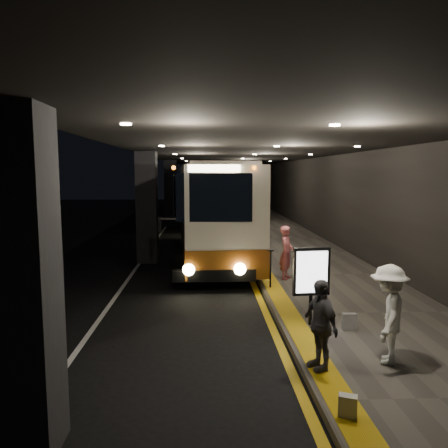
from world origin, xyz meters
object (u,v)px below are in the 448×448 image
object	(u,v)px
coach_second	(208,195)
passenger_waiting_white	(389,314)
coach_main	(211,214)
passenger_waiting_grey	(320,324)
passenger_boarding	(286,252)
bag_plain	(348,406)
info_sign	(311,273)
stanchion_post	(271,269)
bag_polka	(349,322)

from	to	relation	value
coach_second	passenger_waiting_white	world-z (taller)	coach_second
coach_second	passenger_waiting_white	size ratio (longest dim) A/B	7.02
coach_main	passenger_waiting_grey	distance (m)	11.53
passenger_boarding	bag_plain	world-z (taller)	passenger_boarding
coach_second	info_sign	size ratio (longest dim) A/B	7.14
coach_second	passenger_waiting_grey	distance (m)	24.85
bag_plain	passenger_boarding	bearing A→B (deg)	85.57
passenger_boarding	stanchion_post	size ratio (longest dim) A/B	1.53
info_sign	stanchion_post	distance (m)	3.32
stanchion_post	coach_main	bearing A→B (deg)	105.84
coach_main	bag_polka	world-z (taller)	coach_main
passenger_boarding	coach_main	bearing A→B (deg)	50.80
passenger_waiting_white	bag_polka	xyz separation A→B (m)	(-0.15, 1.64, -0.72)
passenger_boarding	info_sign	distance (m)	4.33
passenger_waiting_grey	stanchion_post	xyz separation A→B (m)	(-0.05, 5.44, -0.24)
bag_polka	coach_main	bearing A→B (deg)	106.86
passenger_waiting_grey	stanchion_post	world-z (taller)	passenger_waiting_grey
stanchion_post	coach_second	bearing A→B (deg)	95.02
passenger_boarding	passenger_waiting_grey	distance (m)	6.55
passenger_boarding	passenger_waiting_grey	size ratio (longest dim) A/B	1.08
passenger_boarding	passenger_waiting_white	distance (m)	6.35
info_sign	coach_second	bearing A→B (deg)	90.46
passenger_waiting_white	bag_plain	distance (m)	2.30
coach_second	bag_polka	world-z (taller)	coach_second
passenger_waiting_grey	bag_plain	size ratio (longest dim) A/B	5.01
bag_polka	info_sign	distance (m)	1.32
passenger_waiting_white	bag_polka	world-z (taller)	passenger_waiting_white
bag_plain	stanchion_post	xyz separation A→B (m)	(-0.05, 6.98, 0.41)
passenger_waiting_white	bag_polka	distance (m)	1.80
bag_polka	passenger_boarding	bearing A→B (deg)	96.42
coach_main	bag_plain	size ratio (longest dim) A/B	38.60
passenger_boarding	bag_polka	world-z (taller)	passenger_boarding
coach_second	bag_plain	distance (m)	26.41
coach_second	passenger_boarding	bearing A→B (deg)	-82.30
coach_main	bag_polka	distance (m)	10.05
passenger_boarding	bag_plain	bearing A→B (deg)	-159.59
coach_second	passenger_boarding	size ratio (longest dim) A/B	7.31
bag_polka	stanchion_post	size ratio (longest dim) A/B	0.33
passenger_boarding	coach_second	bearing A→B (deg)	32.25
coach_second	bag_polka	size ratio (longest dim) A/B	34.27
coach_main	passenger_waiting_grey	xyz separation A→B (m)	(1.73, -11.36, -0.88)
coach_main	passenger_boarding	distance (m)	5.45
passenger_waiting_grey	info_sign	world-z (taller)	info_sign
passenger_boarding	info_sign	size ratio (longest dim) A/B	0.98
passenger_waiting_white	bag_polka	bearing A→B (deg)	-148.09
passenger_boarding	info_sign	world-z (taller)	info_sign
coach_main	passenger_boarding	bearing A→B (deg)	-67.80
info_sign	bag_polka	bearing A→B (deg)	-29.78
info_sign	stanchion_post	size ratio (longest dim) A/B	1.57
coach_second	coach_main	bearing A→B (deg)	-89.64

